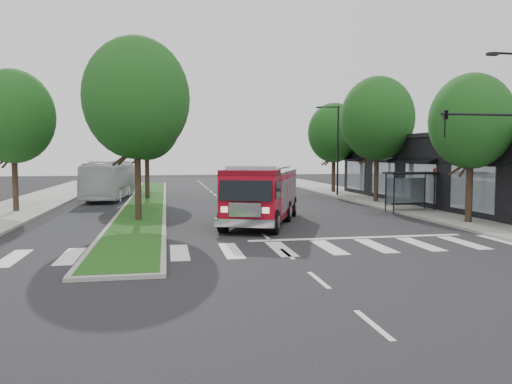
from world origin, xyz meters
The scene contains 15 objects.
ground centered at (0.00, 0.00, 0.00)m, with size 140.00×140.00×0.00m, color black.
sidewalk_right centered at (12.50, 10.00, 0.07)m, with size 5.00×80.00×0.15m, color gray.
median centered at (-6.00, 18.00, 0.08)m, with size 3.00×50.00×0.15m.
storefront_row centered at (17.00, 10.00, 2.50)m, with size 8.00×30.00×5.00m, color black.
bus_shelter centered at (11.20, 8.15, 2.04)m, with size 3.20×1.60×2.61m.
tree_right_near centered at (11.50, 2.00, 5.51)m, with size 4.40×4.40×8.05m.
tree_right_mid centered at (11.50, 14.00, 6.49)m, with size 5.60×5.60×9.72m.
tree_right_far centered at (11.50, 24.00, 5.84)m, with size 5.00×5.00×8.73m.
tree_median_near centered at (-6.00, 6.00, 6.81)m, with size 5.80×5.80×10.16m.
tree_median_far centered at (-6.00, 20.00, 6.49)m, with size 5.60×5.60×9.72m.
tree_left_mid centered at (-14.00, 12.00, 6.16)m, with size 5.20×5.20×9.16m.
streetlight_right_near centered at (9.61, -3.50, 4.67)m, with size 4.08×0.22×8.00m.
streetlight_right_far centered at (10.35, 20.00, 4.48)m, with size 2.11×0.20×8.00m.
fire_engine centered at (0.67, 4.36, 1.54)m, with size 5.93×9.63×3.21m.
city_bus centered at (-9.18, 21.51, 1.61)m, with size 2.70×11.54×3.21m, color silver.
Camera 1 is at (-4.47, -22.14, 3.77)m, focal length 35.00 mm.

